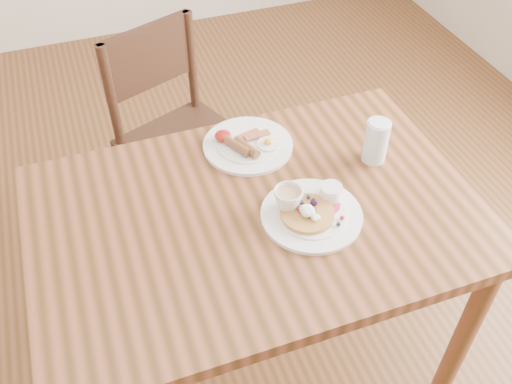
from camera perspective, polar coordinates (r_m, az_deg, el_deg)
The scene contains 7 objects.
ground at distance 2.13m, azimuth 0.00°, elevation -16.00°, with size 5.00×5.00×0.00m, color #543518.
dining_table at distance 1.60m, azimuth 0.00°, elevation -4.34°, with size 1.20×0.80×0.75m.
chair_far at distance 2.21m, azimuth -7.85°, elevation 5.92°, with size 0.55×0.55×0.88m.
pancake_plate at distance 1.51m, azimuth 5.71°, elevation -1.98°, with size 0.27×0.27×0.06m.
breakfast_plate at distance 1.71m, azimuth -0.94°, elevation 4.79°, with size 0.27×0.27×0.04m.
teacup_saucer at distance 1.50m, azimuth 3.20°, elevation -1.10°, with size 0.14×0.14×0.08m.
water_glass at distance 1.67m, azimuth 11.92°, elevation 4.98°, with size 0.07×0.07×0.13m, color silver.
Camera 1 is at (-0.36, -0.99, 1.85)m, focal length 40.00 mm.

